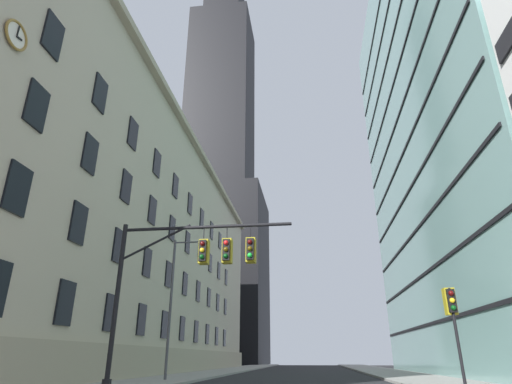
{
  "coord_description": "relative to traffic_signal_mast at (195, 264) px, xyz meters",
  "views": [
    {
      "loc": [
        1.43,
        -12.03,
        1.42
      ],
      "look_at": [
        -2.69,
        19.14,
        14.02
      ],
      "focal_mm": 29.07,
      "sensor_mm": 36.0,
      "label": 1
    }
  ],
  "objects": [
    {
      "name": "glass_office_midrise",
      "position": [
        22.48,
        20.97,
        18.17
      ],
      "size": [
        16.37,
        38.67,
        46.46
      ],
      "color": "gray",
      "rests_on": "ground"
    },
    {
      "name": "traffic_signal_mast",
      "position": [
        0.0,
        0.0,
        0.0
      ],
      "size": [
        7.52,
        0.63,
        6.75
      ],
      "color": "black",
      "rests_on": "sidewalk_left"
    },
    {
      "name": "station_building",
      "position": [
        -15.81,
        22.69,
        7.18
      ],
      "size": [
        17.01,
        66.83,
        24.52
      ],
      "color": "#B2A88E",
      "rests_on": "ground"
    },
    {
      "name": "dark_skyscraper",
      "position": [
        -17.97,
        80.09,
        51.13
      ],
      "size": [
        23.92,
        23.92,
        191.62
      ],
      "color": "black",
      "rests_on": "ground"
    },
    {
      "name": "street_lamppost",
      "position": [
        -4.28,
        10.59,
        0.31
      ],
      "size": [
        2.25,
        0.32,
        8.93
      ],
      "color": "#47474C",
      "rests_on": "sidewalk_left"
    },
    {
      "name": "traffic_light_near_right",
      "position": [
        10.24,
        1.01,
        -1.79
      ],
      "size": [
        0.4,
        0.63,
        3.88
      ],
      "color": "black",
      "rests_on": "sidewalk_right"
    }
  ]
}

